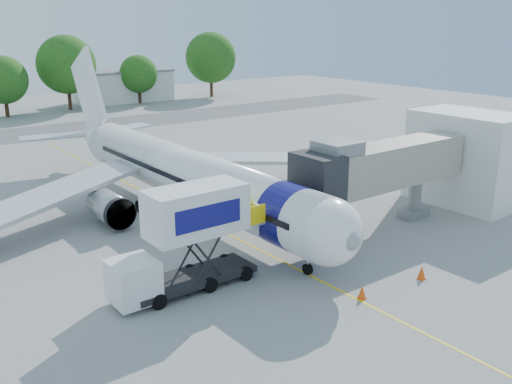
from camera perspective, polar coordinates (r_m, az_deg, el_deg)
ground at (r=39.26m, az=-4.21°, el=-3.51°), size 160.00×160.00×0.00m
guidance_line at (r=39.26m, az=-4.21°, el=-3.51°), size 0.15×70.00×0.01m
taxiway_strip at (r=76.84m, az=-21.72°, el=5.45°), size 120.00×10.00×0.01m
aircraft at (r=41.74m, az=-7.40°, el=1.88°), size 34.17×37.73×11.35m
jet_bridge at (r=37.95m, az=11.75°, el=2.32°), size 13.90×3.20×6.60m
terminal_stub at (r=46.41m, az=20.31°, el=3.19°), size 5.00×8.00×7.00m
catering_hiloader at (r=29.64m, az=-7.04°, el=-4.81°), size 8.50×2.44×5.50m
ground_tug at (r=27.94m, az=21.51°, el=-12.14°), size 3.31×2.06×1.24m
safety_cone_a at (r=32.77m, az=16.23°, el=-7.78°), size 0.47×0.47×0.75m
safety_cone_b at (r=29.93m, az=10.56°, el=-9.84°), size 0.44×0.44×0.71m
outbuilding_right at (r=102.56m, az=-13.13°, el=10.30°), size 16.40×7.40×5.30m
tree_d at (r=90.80m, az=-23.96°, el=10.20°), size 6.89×6.89×8.79m
tree_e at (r=94.71m, az=-18.43°, el=12.00°), size 9.00×9.00×11.48m
tree_f at (r=99.70m, az=-11.67°, el=11.49°), size 6.29×6.29×8.03m
tree_g at (r=106.07m, az=-4.55°, el=13.26°), size 9.10×9.10×11.60m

